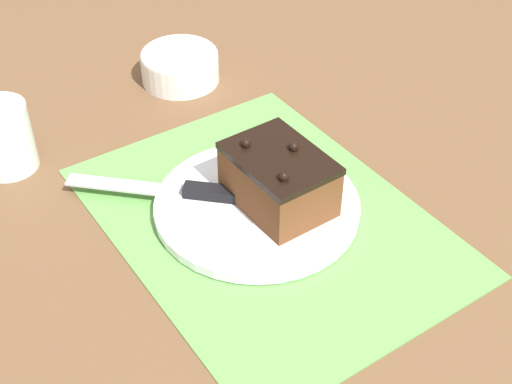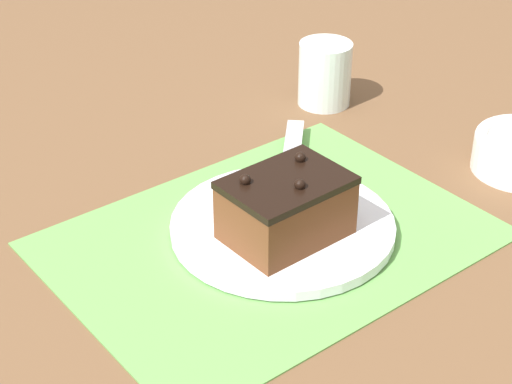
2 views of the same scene
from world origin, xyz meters
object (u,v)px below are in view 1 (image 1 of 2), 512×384
Objects in this scene: drinking_glass at (3,138)px; cake_plate at (259,205)px; serving_knife at (183,190)px; small_bowl at (180,65)px; chocolate_cake at (279,179)px.

cake_plate is at bearing -139.48° from drinking_glass.
serving_knife is 0.29m from small_bowl.
serving_knife is at bearing -142.09° from drinking_glass.
serving_knife is 0.25m from drinking_glass.
serving_knife reaches higher than cake_plate.
small_bowl is at bearing -9.23° from chocolate_cake.
drinking_glass is 0.30m from small_bowl.
small_bowl is (0.06, -0.29, -0.02)m from drinking_glass.
serving_knife is 1.46× the size of small_bowl.
drinking_glass is (0.27, 0.24, -0.01)m from chocolate_cake.
serving_knife is at bearing 47.32° from cake_plate.
drinking_glass reaches higher than serving_knife.
drinking_glass is (0.26, 0.22, 0.04)m from cake_plate.
serving_knife is at bearing 48.13° from chocolate_cake.
cake_plate is at bearing 51.55° from chocolate_cake.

